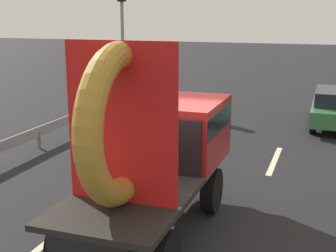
{
  "coord_description": "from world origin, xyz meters",
  "views": [
    {
      "loc": [
        3.06,
        -8.3,
        4.22
      ],
      "look_at": [
        -0.02,
        0.49,
        1.95
      ],
      "focal_mm": 49.75,
      "sensor_mm": 36.0,
      "label": 1
    }
  ],
  "objects": [
    {
      "name": "traffic_light",
      "position": [
        -6.55,
        12.51,
        3.69
      ],
      "size": [
        0.42,
        0.36,
        5.64
      ],
      "color": "gray",
      "rests_on": "ground_plane"
    },
    {
      "name": "flatbed_truck",
      "position": [
        -0.02,
        -0.07,
        1.74
      ],
      "size": [
        2.02,
        5.1,
        3.81
      ],
      "color": "black",
      "rests_on": "ground_plane"
    },
    {
      "name": "lane_dash_left_far",
      "position": [
        -1.74,
        5.73,
        0.0
      ],
      "size": [
        0.16,
        2.32,
        0.01
      ],
      "primitive_type": "cube",
      "rotation": [
        0.0,
        0.0,
        1.57
      ],
      "color": "beige",
      "rests_on": "ground_plane"
    },
    {
      "name": "ground_plane",
      "position": [
        0.0,
        0.0,
        0.0
      ],
      "size": [
        120.0,
        120.0,
        0.0
      ],
      "primitive_type": "plane",
      "color": "black"
    },
    {
      "name": "guardrail",
      "position": [
        -5.55,
        2.57,
        0.52
      ],
      "size": [
        0.1,
        10.09,
        0.71
      ],
      "color": "gray",
      "rests_on": "ground_plane"
    },
    {
      "name": "lane_dash_right_far",
      "position": [
        1.71,
        5.03,
        0.0
      ],
      "size": [
        0.16,
        2.79,
        0.01
      ],
      "primitive_type": "cube",
      "rotation": [
        0.0,
        0.0,
        1.57
      ],
      "color": "beige",
      "rests_on": "ground_plane"
    }
  ]
}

